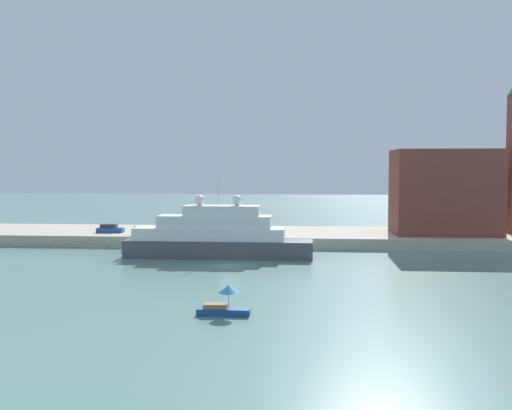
{
  "coord_description": "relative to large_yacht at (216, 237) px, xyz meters",
  "views": [
    {
      "loc": [
        10.17,
        -76.42,
        13.02
      ],
      "look_at": [
        2.99,
        6.0,
        7.64
      ],
      "focal_mm": 41.68,
      "sensor_mm": 36.0,
      "label": 1
    }
  ],
  "objects": [
    {
      "name": "parked_car",
      "position": [
        -20.46,
        14.41,
        -0.58
      ],
      "size": [
        4.51,
        1.61,
        1.43
      ],
      "color": "#1E4C99",
      "rests_on": "quay_dock"
    },
    {
      "name": "ground",
      "position": [
        2.9,
        -7.18,
        -2.99
      ],
      "size": [
        400.0,
        400.0,
        0.0
      ],
      "primitive_type": "plane",
      "color": "slate"
    },
    {
      "name": "mooring_bollard",
      "position": [
        6.31,
        10.24,
        -0.88
      ],
      "size": [
        0.42,
        0.42,
        0.63
      ],
      "primitive_type": "cylinder",
      "color": "black",
      "rests_on": "quay_dock"
    },
    {
      "name": "work_barge",
      "position": [
        -12.62,
        4.92,
        -2.55
      ],
      "size": [
        4.97,
        1.5,
        0.89
      ],
      "primitive_type": "cube",
      "color": "olive",
      "rests_on": "ground"
    },
    {
      "name": "quay_dock",
      "position": [
        2.9,
        18.45,
        -2.09
      ],
      "size": [
        110.0,
        19.27,
        1.79
      ],
      "primitive_type": "cube",
      "color": "#B7AD99",
      "rests_on": "ground"
    },
    {
      "name": "harbor_building",
      "position": [
        35.8,
        17.81,
        5.82
      ],
      "size": [
        16.7,
        12.16,
        14.03
      ],
      "primitive_type": "cube",
      "color": "brown",
      "rests_on": "quay_dock"
    },
    {
      "name": "small_motorboat",
      "position": [
        5.86,
        -32.8,
        -1.89
      ],
      "size": [
        4.65,
        1.9,
        2.68
      ],
      "color": "navy",
      "rests_on": "ground"
    },
    {
      "name": "person_figure",
      "position": [
        -15.0,
        10.69,
        -0.48
      ],
      "size": [
        0.36,
        0.36,
        1.56
      ],
      "color": "#4C4C4C",
      "rests_on": "quay_dock"
    },
    {
      "name": "large_yacht",
      "position": [
        0.0,
        0.0,
        0.0
      ],
      "size": [
        26.9,
        4.68,
        11.4
      ],
      "color": "#4C4C51",
      "rests_on": "ground"
    }
  ]
}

